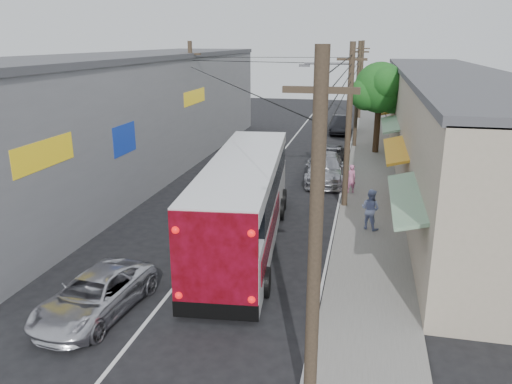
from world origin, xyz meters
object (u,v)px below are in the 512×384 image
jeepney (95,295)px  pedestrian_near (351,179)px  coach_bus (245,200)px  parked_car_far (341,125)px  parked_car_mid (331,154)px  pedestrian_far (370,209)px  parked_suv (325,168)px

jeepney → pedestrian_near: bearing=69.2°
jeepney → pedestrian_near: (7.09, 14.21, 0.27)m
jeepney → pedestrian_near: pedestrian_near is taller
coach_bus → parked_car_far: coach_bus is taller
parked_car_mid → pedestrian_near: pedestrian_near is taller
pedestrian_far → jeepney: bearing=77.6°
jeepney → pedestrian_far: 12.07m
jeepney → parked_car_mid: parked_car_mid is taller
jeepney → parked_car_far: 33.37m
coach_bus → pedestrian_near: size_ratio=8.10×
parked_suv → parked_car_far: size_ratio=1.17×
parked_car_mid → pedestrian_far: 12.54m
coach_bus → parked_suv: coach_bus is taller
parked_suv → parked_car_mid: (0.00, 4.55, -0.16)m
jeepney → pedestrian_near: size_ratio=2.92×
parked_suv → parked_car_mid: 4.55m
parked_car_far → pedestrian_near: 18.77m
parked_suv → parked_car_far: parked_suv is taller
parked_car_mid → pedestrian_near: size_ratio=2.40×
parked_car_mid → jeepney: bearing=-98.2°
jeepney → parked_suv: 17.50m
jeepney → parked_car_mid: 21.87m
parked_car_mid → pedestrian_far: pedestrian_far is taller
parked_car_mid → parked_suv: bearing=-83.7°
parked_car_mid → pedestrian_far: bearing=-71.5°
coach_bus → pedestrian_far: 5.65m
coach_bus → parked_car_mid: 14.97m
pedestrian_near → pedestrian_far: bearing=76.2°
pedestrian_near → pedestrian_far: size_ratio=0.87×
coach_bus → jeepney: 7.26m
parked_car_mid → parked_car_far: parked_car_far is taller
coach_bus → pedestrian_near: coach_bus is taller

